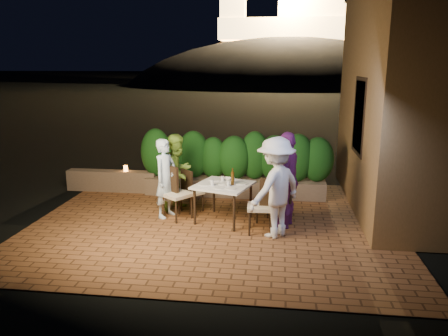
% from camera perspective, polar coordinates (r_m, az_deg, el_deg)
% --- Properties ---
extents(ground, '(400.00, 400.00, 0.00)m').
position_cam_1_polar(ground, '(8.21, -1.74, -8.30)').
color(ground, black).
rests_on(ground, ground).
extents(terrace_floor, '(7.00, 6.00, 0.15)m').
position_cam_1_polar(terrace_floor, '(8.69, -1.22, -7.43)').
color(terrace_floor, brown).
rests_on(terrace_floor, ground).
extents(building_wall, '(1.60, 5.00, 5.00)m').
position_cam_1_polar(building_wall, '(9.84, 21.64, 9.47)').
color(building_wall, olive).
rests_on(building_wall, ground).
extents(window_pane, '(0.08, 1.00, 1.40)m').
position_cam_1_polar(window_pane, '(9.23, 17.39, 6.47)').
color(window_pane, black).
rests_on(window_pane, building_wall).
extents(window_frame, '(0.06, 1.15, 1.55)m').
position_cam_1_polar(window_frame, '(9.23, 17.33, 6.48)').
color(window_frame, black).
rests_on(window_frame, building_wall).
extents(planter, '(4.20, 0.55, 0.40)m').
position_cam_1_polar(planter, '(10.28, 1.37, -2.51)').
color(planter, brown).
rests_on(planter, ground).
extents(hedge, '(4.00, 0.70, 1.10)m').
position_cam_1_polar(hedge, '(10.10, 1.39, 1.59)').
color(hedge, '#144312').
rests_on(hedge, planter).
extents(parapet, '(2.20, 0.30, 0.50)m').
position_cam_1_polar(parapet, '(10.98, -14.41, -1.63)').
color(parapet, brown).
rests_on(parapet, ground).
extents(hill, '(52.00, 40.00, 22.00)m').
position_cam_1_polar(hill, '(67.90, 8.03, 7.30)').
color(hill, black).
rests_on(hill, ground).
extents(fortress, '(26.00, 8.00, 8.00)m').
position_cam_1_polar(fortress, '(67.95, 8.44, 19.55)').
color(fortress, '#FFCC7A').
rests_on(fortress, hill).
extents(dining_table, '(1.26, 1.26, 0.75)m').
position_cam_1_polar(dining_table, '(8.57, -0.09, -4.55)').
color(dining_table, white).
rests_on(dining_table, ground).
extents(plate_nw, '(0.22, 0.22, 0.01)m').
position_cam_1_polar(plate_nw, '(8.42, -2.56, -2.19)').
color(plate_nw, white).
rests_on(plate_nw, dining_table).
extents(plate_sw, '(0.23, 0.23, 0.01)m').
position_cam_1_polar(plate_sw, '(8.77, -1.26, -1.53)').
color(plate_sw, white).
rests_on(plate_sw, dining_table).
extents(plate_ne, '(0.23, 0.23, 0.01)m').
position_cam_1_polar(plate_ne, '(8.16, 0.87, -2.67)').
color(plate_ne, white).
rests_on(plate_ne, dining_table).
extents(plate_se, '(0.24, 0.24, 0.01)m').
position_cam_1_polar(plate_se, '(8.50, 2.33, -2.02)').
color(plate_se, white).
rests_on(plate_se, dining_table).
extents(plate_centre, '(0.22, 0.22, 0.01)m').
position_cam_1_polar(plate_centre, '(8.50, -0.18, -2.02)').
color(plate_centre, white).
rests_on(plate_centre, dining_table).
extents(plate_front, '(0.21, 0.21, 0.01)m').
position_cam_1_polar(plate_front, '(8.20, -0.72, -2.60)').
color(plate_front, white).
rests_on(plate_front, dining_table).
extents(glass_nw, '(0.07, 0.07, 0.12)m').
position_cam_1_polar(glass_nw, '(8.35, -1.54, -1.93)').
color(glass_nw, silver).
rests_on(glass_nw, dining_table).
extents(glass_sw, '(0.06, 0.06, 0.11)m').
position_cam_1_polar(glass_sw, '(8.63, -0.21, -1.44)').
color(glass_sw, silver).
rests_on(glass_sw, dining_table).
extents(glass_ne, '(0.06, 0.06, 0.11)m').
position_cam_1_polar(glass_ne, '(8.31, 0.58, -2.03)').
color(glass_ne, silver).
rests_on(glass_ne, dining_table).
extents(glass_se, '(0.07, 0.07, 0.12)m').
position_cam_1_polar(glass_se, '(8.53, 1.17, -1.58)').
color(glass_se, silver).
rests_on(glass_se, dining_table).
extents(beer_bottle, '(0.06, 0.06, 0.33)m').
position_cam_1_polar(beer_bottle, '(8.38, 1.13, -1.12)').
color(beer_bottle, '#452C0B').
rests_on(beer_bottle, dining_table).
extents(bowl, '(0.25, 0.25, 0.05)m').
position_cam_1_polar(bowl, '(8.75, 0.38, -1.44)').
color(bowl, white).
rests_on(bowl, dining_table).
extents(chair_left_front, '(0.68, 0.68, 1.05)m').
position_cam_1_polar(chair_left_front, '(8.71, -6.13, -3.30)').
color(chair_left_front, black).
rests_on(chair_left_front, ground).
extents(chair_left_back, '(0.56, 0.56, 0.86)m').
position_cam_1_polar(chair_left_back, '(9.15, -4.23, -3.07)').
color(chair_left_back, black).
rests_on(chair_left_back, ground).
extents(chair_right_front, '(0.49, 0.49, 1.02)m').
position_cam_1_polar(chair_right_front, '(7.99, 4.79, -4.92)').
color(chair_right_front, black).
rests_on(chair_right_front, ground).
extents(chair_right_back, '(0.64, 0.64, 1.00)m').
position_cam_1_polar(chair_right_back, '(8.47, 6.15, -3.96)').
color(chair_right_back, black).
rests_on(chair_right_back, ground).
extents(diner_blue, '(0.57, 0.68, 1.59)m').
position_cam_1_polar(diner_blue, '(8.79, -7.63, -1.34)').
color(diner_blue, '#C1E0F9').
rests_on(diner_blue, ground).
extents(diner_green, '(0.90, 0.97, 1.61)m').
position_cam_1_polar(diner_green, '(9.22, -6.05, -0.55)').
color(diner_green, '#84B638').
rests_on(diner_green, ground).
extents(diner_white, '(1.27, 1.32, 1.80)m').
position_cam_1_polar(diner_white, '(7.74, 6.76, -2.55)').
color(diner_white, silver).
rests_on(diner_white, ground).
extents(diner_purple, '(0.71, 1.14, 1.82)m').
position_cam_1_polar(diner_purple, '(8.27, 8.23, -1.50)').
color(diner_purple, '#6E246C').
rests_on(diner_purple, ground).
extents(parapet_lamp, '(0.10, 0.10, 0.14)m').
position_cam_1_polar(parapet_lamp, '(10.77, -12.72, -0.06)').
color(parapet_lamp, orange).
rests_on(parapet_lamp, parapet).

